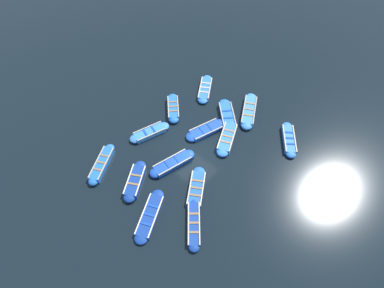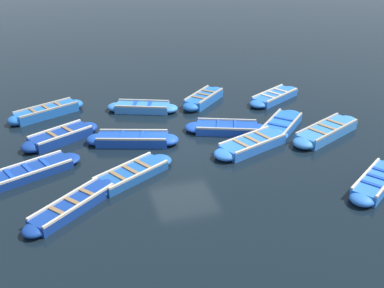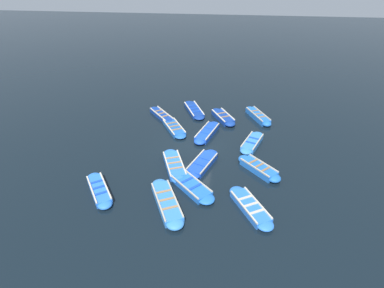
% 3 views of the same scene
% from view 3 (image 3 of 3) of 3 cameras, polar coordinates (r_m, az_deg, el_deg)
% --- Properties ---
extents(ground_plane, '(120.00, 120.00, 0.00)m').
position_cam_3_polar(ground_plane, '(20.68, 0.31, -0.64)').
color(ground_plane, black).
extents(boat_near_quay, '(1.94, 3.35, 0.41)m').
position_cam_3_polar(boat_near_quay, '(21.30, 11.40, 0.26)').
color(boat_near_quay, '#3884E0').
rests_on(boat_near_quay, ground).
extents(boat_outer_right, '(2.80, 2.88, 0.47)m').
position_cam_3_polar(boat_outer_right, '(18.77, 12.58, -4.52)').
color(boat_outer_right, blue).
rests_on(boat_outer_right, ground).
extents(boat_stern_in, '(2.81, 3.19, 0.38)m').
position_cam_3_polar(boat_stern_in, '(24.87, -5.84, 5.49)').
color(boat_stern_in, navy).
rests_on(boat_stern_in, ground).
extents(boat_centre, '(2.34, 3.85, 0.35)m').
position_cam_3_polar(boat_centre, '(25.68, 0.37, 6.51)').
color(boat_centre, navy).
rests_on(boat_centre, ground).
extents(boat_bow_out, '(2.58, 4.00, 0.45)m').
position_cam_3_polar(boat_bow_out, '(16.05, -4.83, -11.00)').
color(boat_bow_out, '#3884E0').
rests_on(boat_bow_out, ground).
extents(boat_mid_row, '(2.18, 3.72, 0.42)m').
position_cam_3_polar(boat_mid_row, '(18.65, -3.39, -4.05)').
color(boat_mid_row, blue).
rests_on(boat_mid_row, ground).
extents(boat_inner_gap, '(1.87, 3.72, 0.43)m').
position_cam_3_polar(boat_inner_gap, '(22.12, 2.93, 2.19)').
color(boat_inner_gap, '#1947B7').
rests_on(boat_inner_gap, ground).
extents(boat_drifting, '(3.25, 3.24, 0.40)m').
position_cam_3_polar(boat_drifting, '(17.05, -0.23, -7.99)').
color(boat_drifting, blue).
rests_on(boat_drifting, ground).
extents(boat_end_of_row, '(2.11, 3.60, 0.38)m').
position_cam_3_polar(boat_end_of_row, '(18.80, 1.96, -3.75)').
color(boat_end_of_row, '#1947B7').
rests_on(boat_end_of_row, ground).
extents(boat_broadside, '(2.57, 3.21, 0.41)m').
position_cam_3_polar(boat_broadside, '(17.55, -17.27, -8.34)').
color(boat_broadside, blue).
rests_on(boat_broadside, ground).
extents(boat_alongside, '(2.33, 3.30, 0.45)m').
position_cam_3_polar(boat_alongside, '(24.46, 5.91, 5.12)').
color(boat_alongside, navy).
rests_on(boat_alongside, ground).
extents(boat_tucked, '(2.50, 3.46, 0.39)m').
position_cam_3_polar(boat_tucked, '(16.06, 11.04, -11.70)').
color(boat_tucked, blue).
rests_on(boat_tucked, ground).
extents(boat_far_corner, '(2.19, 3.51, 0.47)m').
position_cam_3_polar(boat_far_corner, '(25.07, 12.42, 5.22)').
color(boat_far_corner, blue).
rests_on(boat_far_corner, ground).
extents(boat_outer_left, '(2.54, 3.47, 0.35)m').
position_cam_3_polar(boat_outer_left, '(22.85, -3.44, 3.09)').
color(boat_outer_left, '#1E59AD').
rests_on(boat_outer_left, ground).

